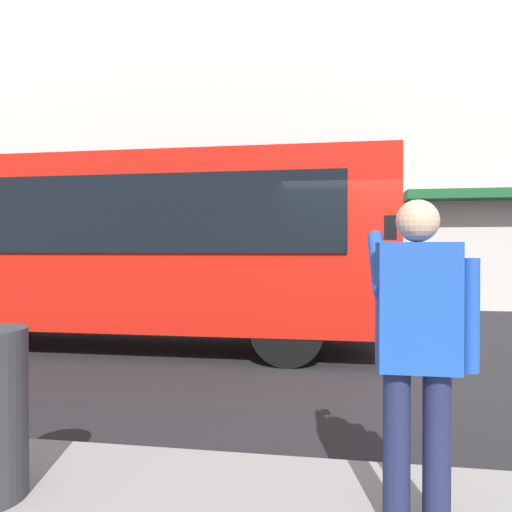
% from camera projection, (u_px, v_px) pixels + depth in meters
% --- Properties ---
extents(ground_plane, '(60.00, 60.00, 0.00)m').
position_uv_depth(ground_plane, '(374.00, 364.00, 6.66)').
color(ground_plane, '#232326').
extents(building_facade_far, '(28.00, 1.55, 12.00)m').
position_uv_depth(building_facade_far, '(354.00, 92.00, 13.29)').
color(building_facade_far, beige).
rests_on(building_facade_far, ground_plane).
extents(red_bus, '(9.05, 2.54, 3.08)m').
position_uv_depth(red_bus, '(115.00, 244.00, 8.05)').
color(red_bus, red).
rests_on(red_bus, ground_plane).
extents(pedestrian_photographer, '(0.53, 0.52, 1.70)m').
position_uv_depth(pedestrian_photographer, '(418.00, 337.00, 2.47)').
color(pedestrian_photographer, '#1E2347').
rests_on(pedestrian_photographer, sidewalk_curb).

